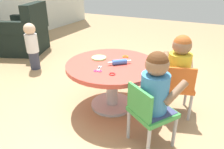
% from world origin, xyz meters
% --- Properties ---
extents(ground_plane, '(10.00, 10.00, 0.00)m').
position_xyz_m(ground_plane, '(0.00, 0.00, 0.00)').
color(ground_plane, tan).
extents(craft_table, '(0.90, 0.90, 0.48)m').
position_xyz_m(craft_table, '(0.00, 0.00, 0.37)').
color(craft_table, silver).
rests_on(craft_table, ground).
extents(child_chair_left, '(0.42, 0.42, 0.54)m').
position_xyz_m(child_chair_left, '(-0.38, -0.51, 0.31)').
color(child_chair_left, '#B7B7BC').
rests_on(child_chair_left, ground).
extents(seated_child_left, '(0.44, 0.41, 0.51)m').
position_xyz_m(seated_child_left, '(-0.35, -0.53, 0.53)').
color(seated_child_left, '#3F4772').
rests_on(seated_child_left, ground).
extents(child_chair_right, '(0.37, 0.37, 0.54)m').
position_xyz_m(child_chair_right, '(0.15, -0.61, 0.31)').
color(child_chair_right, '#B7B7BC').
rests_on(child_chair_right, ground).
extents(seated_child_right, '(0.41, 0.36, 0.51)m').
position_xyz_m(seated_child_right, '(0.19, -0.60, 0.53)').
color(seated_child_right, '#3F4772').
rests_on(seated_child_right, ground).
extents(armchair_dark, '(0.91, 0.93, 0.85)m').
position_xyz_m(armchair_dark, '(0.89, 2.15, 0.31)').
color(armchair_dark, black).
rests_on(armchair_dark, ground).
extents(toddler_standing, '(0.17, 0.17, 0.67)m').
position_xyz_m(toddler_standing, '(0.38, 1.45, 0.36)').
color(toddler_standing, '#33384C').
rests_on(toddler_standing, ground).
extents(rolling_pin, '(0.17, 0.19, 0.05)m').
position_xyz_m(rolling_pin, '(0.01, -0.08, 0.51)').
color(rolling_pin, '#3F72CC').
rests_on(rolling_pin, craft_table).
extents(craft_scissors, '(0.14, 0.09, 0.01)m').
position_xyz_m(craft_scissors, '(-0.20, 0.04, 0.49)').
color(craft_scissors, silver).
rests_on(craft_scissors, craft_table).
extents(playdough_blob_0, '(0.10, 0.10, 0.02)m').
position_xyz_m(playdough_blob_0, '(0.10, -0.36, 0.49)').
color(playdough_blob_0, '#B2E58C').
rests_on(playdough_blob_0, craft_table).
extents(playdough_blob_1, '(0.15, 0.15, 0.02)m').
position_xyz_m(playdough_blob_1, '(0.05, 0.18, 0.49)').
color(playdough_blob_1, '#B2E58C').
rests_on(playdough_blob_1, craft_table).
extents(cookie_cutter_0, '(0.06, 0.06, 0.01)m').
position_xyz_m(cookie_cutter_0, '(0.22, -0.05, 0.49)').
color(cookie_cutter_0, orange).
rests_on(cookie_cutter_0, craft_table).
extents(cookie_cutter_1, '(0.06, 0.06, 0.01)m').
position_xyz_m(cookie_cutter_1, '(-0.23, -0.11, 0.49)').
color(cookie_cutter_1, red).
rests_on(cookie_cutter_1, craft_table).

